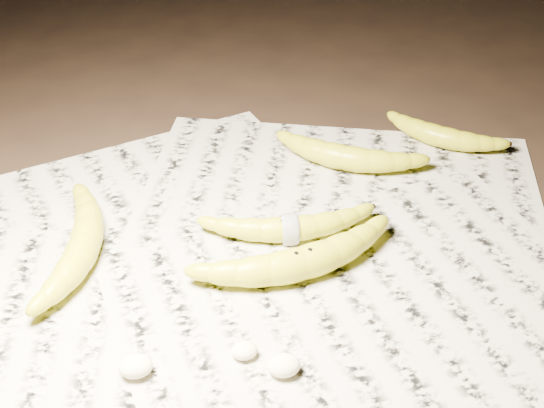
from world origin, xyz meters
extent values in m
plane|color=black|center=(0.00, 0.00, 0.00)|extent=(3.00, 3.00, 0.00)
cube|color=#B2AC99|center=(-0.02, -0.01, 0.00)|extent=(0.90, 0.70, 0.01)
torus|color=white|center=(0.04, 0.03, 0.02)|extent=(0.01, 0.04, 0.04)
ellipsoid|color=#FEF1C4|center=(-0.16, -0.16, 0.02)|extent=(0.04, 0.03, 0.02)
ellipsoid|color=#FEF1C4|center=(0.00, -0.19, 0.02)|extent=(0.04, 0.03, 0.02)
ellipsoid|color=#FEF1C4|center=(-0.04, -0.16, 0.02)|extent=(0.03, 0.02, 0.02)
camera|label=1|loc=(-0.11, -0.71, 0.61)|focal=50.00mm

